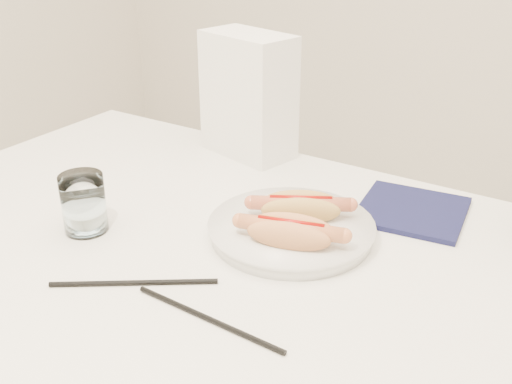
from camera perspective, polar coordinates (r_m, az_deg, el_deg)
The scene contains 9 objects.
table at distance 0.92m, azimuth -3.74°, elevation -8.83°, with size 1.20×0.80×0.75m.
plate at distance 0.93m, azimuth 3.28°, elevation -3.63°, with size 0.24×0.24×0.02m, color white.
hotdog_left at distance 0.93m, azimuth 4.16°, elevation -1.42°, with size 0.14×0.11×0.04m.
hotdog_right at distance 0.86m, azimuth 3.24°, elevation -3.73°, with size 0.15×0.09×0.04m.
water_glass at distance 0.96m, azimuth -15.72°, elevation -1.02°, with size 0.07×0.07×0.09m, color white.
chopstick_near at distance 0.83m, azimuth -11.28°, elevation -8.27°, with size 0.01×0.01×0.22m, color black.
chopstick_far at distance 0.76m, azimuth -4.47°, elevation -11.63°, with size 0.01×0.01×0.22m, color black.
napkin_box at distance 1.20m, azimuth -0.71°, elevation 8.98°, with size 0.18×0.10×0.24m, color white.
navy_napkin at distance 1.03m, azimuth 14.28°, elevation -1.68°, with size 0.16×0.16×0.01m, color #111338.
Camera 1 is at (0.46, -0.61, 1.21)m, focal length 43.07 mm.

